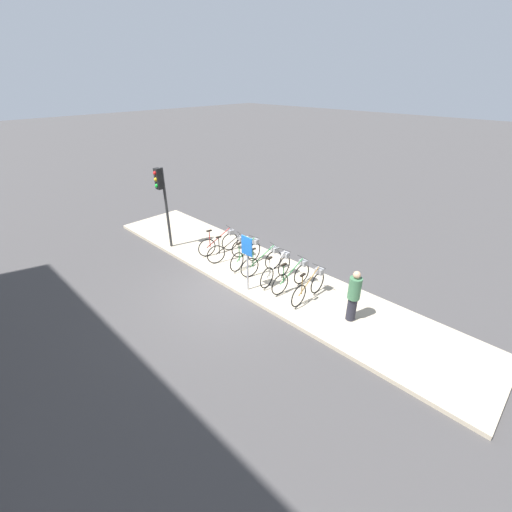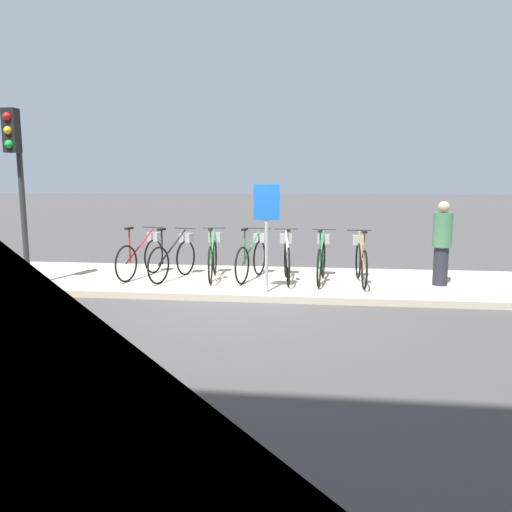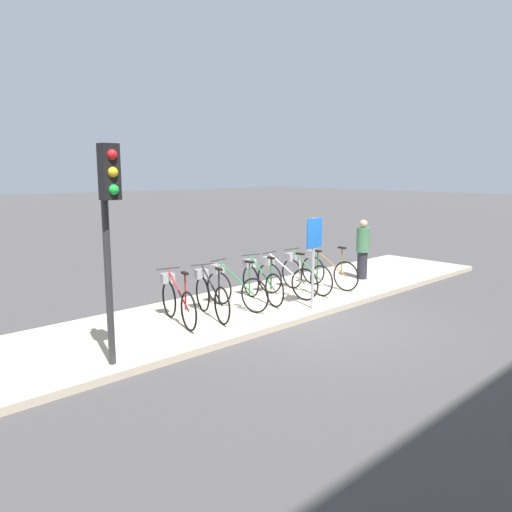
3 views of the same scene
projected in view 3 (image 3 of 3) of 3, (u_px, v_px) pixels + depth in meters
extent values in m
plane|color=#423F3F|center=(309.00, 321.00, 9.73)|extent=(120.00, 120.00, 0.00)
cube|color=#B7A88E|center=(259.00, 304.00, 10.74)|extent=(14.73, 2.84, 0.12)
torus|color=black|center=(189.00, 311.00, 8.71)|extent=(0.20, 0.70, 0.71)
torus|color=black|center=(169.00, 299.00, 9.54)|extent=(0.20, 0.70, 0.71)
cylinder|color=red|center=(178.00, 290.00, 9.08)|extent=(0.26, 0.97, 0.60)
cylinder|color=red|center=(185.00, 292.00, 8.77)|extent=(0.04, 0.04, 0.64)
cube|color=black|center=(185.00, 273.00, 8.71)|extent=(0.11, 0.21, 0.04)
cylinder|color=#262626|center=(168.00, 268.00, 9.44)|extent=(0.45, 0.13, 0.02)
cube|color=gray|center=(168.00, 278.00, 9.52)|extent=(0.28, 0.25, 0.18)
torus|color=black|center=(222.00, 306.00, 9.08)|extent=(0.23, 0.69, 0.71)
torus|color=black|center=(203.00, 294.00, 9.93)|extent=(0.23, 0.69, 0.71)
cylinder|color=black|center=(212.00, 285.00, 9.46)|extent=(0.31, 0.96, 0.60)
cylinder|color=black|center=(219.00, 287.00, 9.14)|extent=(0.04, 0.04, 0.64)
cube|color=black|center=(219.00, 269.00, 9.09)|extent=(0.12, 0.21, 0.04)
cylinder|color=#262626|center=(202.00, 264.00, 9.83)|extent=(0.45, 0.15, 0.02)
cube|color=gray|center=(201.00, 274.00, 9.91)|extent=(0.29, 0.26, 0.18)
torus|color=black|center=(255.00, 295.00, 9.82)|extent=(0.12, 0.71, 0.71)
torus|color=black|center=(219.00, 288.00, 10.44)|extent=(0.12, 0.71, 0.71)
cylinder|color=#267238|center=(236.00, 278.00, 10.08)|extent=(0.15, 0.99, 0.60)
cylinder|color=#267238|center=(249.00, 279.00, 9.85)|extent=(0.04, 0.04, 0.64)
cube|color=black|center=(249.00, 262.00, 9.80)|extent=(0.09, 0.21, 0.04)
cylinder|color=#262626|center=(219.00, 260.00, 10.34)|extent=(0.46, 0.08, 0.02)
cube|color=gray|center=(217.00, 269.00, 10.40)|extent=(0.26, 0.23, 0.18)
torus|color=black|center=(274.00, 290.00, 10.25)|extent=(0.19, 0.70, 0.71)
torus|color=black|center=(251.00, 281.00, 11.08)|extent=(0.19, 0.70, 0.71)
cylinder|color=#267238|center=(262.00, 273.00, 10.61)|extent=(0.25, 0.97, 0.60)
cylinder|color=#267238|center=(271.00, 274.00, 10.31)|extent=(0.04, 0.04, 0.64)
cube|color=black|center=(271.00, 258.00, 10.25)|extent=(0.11, 0.21, 0.04)
cylinder|color=#262626|center=(251.00, 255.00, 10.97)|extent=(0.45, 0.13, 0.02)
cube|color=gray|center=(250.00, 263.00, 11.05)|extent=(0.28, 0.25, 0.18)
torus|color=black|center=(305.00, 284.00, 10.78)|extent=(0.11, 0.71, 0.71)
torus|color=black|center=(270.00, 278.00, 11.40)|extent=(0.11, 0.71, 0.71)
cylinder|color=beige|center=(287.00, 269.00, 11.04)|extent=(0.14, 0.99, 0.60)
cylinder|color=beige|center=(300.00, 269.00, 10.81)|extent=(0.04, 0.04, 0.64)
cube|color=black|center=(300.00, 254.00, 10.75)|extent=(0.09, 0.21, 0.04)
cylinder|color=#262626|center=(270.00, 252.00, 11.30)|extent=(0.46, 0.07, 0.02)
cube|color=gray|center=(268.00, 261.00, 11.36)|extent=(0.26, 0.22, 0.18)
torus|color=black|center=(321.00, 281.00, 11.15)|extent=(0.10, 0.71, 0.71)
torus|color=black|center=(292.00, 274.00, 11.90)|extent=(0.10, 0.71, 0.71)
cylinder|color=#267238|center=(306.00, 265.00, 11.47)|extent=(0.12, 0.99, 0.60)
cylinder|color=#267238|center=(317.00, 266.00, 11.20)|extent=(0.03, 0.03, 0.64)
cube|color=black|center=(318.00, 251.00, 11.14)|extent=(0.09, 0.21, 0.04)
cylinder|color=#262626|center=(292.00, 249.00, 11.80)|extent=(0.46, 0.06, 0.02)
cube|color=gray|center=(291.00, 257.00, 11.87)|extent=(0.26, 0.22, 0.18)
torus|color=black|center=(346.00, 276.00, 11.62)|extent=(0.06, 0.71, 0.71)
torus|color=black|center=(313.00, 270.00, 12.30)|extent=(0.06, 0.71, 0.71)
cylinder|color=olive|center=(329.00, 262.00, 11.91)|extent=(0.06, 0.99, 0.60)
cylinder|color=olive|center=(342.00, 262.00, 11.66)|extent=(0.03, 0.03, 0.64)
cube|color=black|center=(342.00, 248.00, 11.60)|extent=(0.08, 0.20, 0.04)
cylinder|color=#262626|center=(313.00, 246.00, 12.20)|extent=(0.46, 0.04, 0.02)
cube|color=gray|center=(312.00, 254.00, 12.27)|extent=(0.25, 0.21, 0.18)
cylinder|color=#23232D|center=(362.00, 265.00, 12.97)|extent=(0.26, 0.26, 0.71)
cylinder|color=#3F724C|center=(363.00, 240.00, 12.86)|extent=(0.34, 0.34, 0.63)
sphere|color=tan|center=(364.00, 224.00, 12.79)|extent=(0.20, 0.20, 0.20)
cylinder|color=#2D2D2D|center=(107.00, 258.00, 7.01)|extent=(0.10, 0.10, 3.14)
cube|color=black|center=(109.00, 172.00, 6.68)|extent=(0.24, 0.20, 0.75)
sphere|color=red|center=(112.00, 155.00, 6.57)|extent=(0.14, 0.14, 0.14)
sphere|color=gold|center=(113.00, 172.00, 6.61)|extent=(0.14, 0.14, 0.14)
sphere|color=green|center=(114.00, 190.00, 6.65)|extent=(0.14, 0.14, 0.14)
cylinder|color=#99999E|center=(313.00, 264.00, 10.08)|extent=(0.06, 0.06, 1.85)
cube|color=#1959B2|center=(314.00, 233.00, 9.96)|extent=(0.44, 0.03, 0.60)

